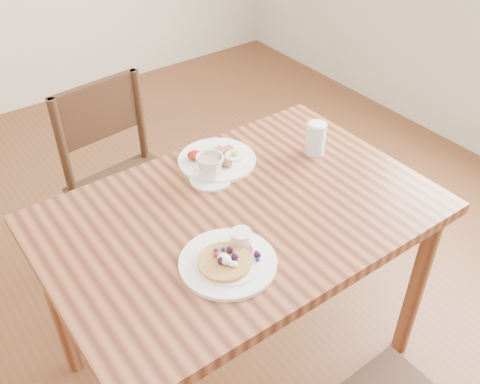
% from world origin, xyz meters
% --- Properties ---
extents(ground, '(5.00, 5.00, 0.00)m').
position_xyz_m(ground, '(0.00, 0.00, 0.00)').
color(ground, brown).
rests_on(ground, ground).
extents(dining_table, '(1.20, 0.80, 0.75)m').
position_xyz_m(dining_table, '(0.00, 0.00, 0.65)').
color(dining_table, brown).
rests_on(dining_table, ground).
extents(chair_far, '(0.46, 0.46, 0.88)m').
position_xyz_m(chair_far, '(-0.09, 0.68, 0.49)').
color(chair_far, '#362113').
rests_on(chair_far, ground).
extents(pancake_plate, '(0.27, 0.27, 0.06)m').
position_xyz_m(pancake_plate, '(-0.16, -0.17, 0.76)').
color(pancake_plate, white).
rests_on(pancake_plate, dining_table).
extents(breakfast_plate, '(0.27, 0.27, 0.04)m').
position_xyz_m(breakfast_plate, '(0.09, 0.26, 0.76)').
color(breakfast_plate, white).
rests_on(breakfast_plate, dining_table).
extents(teacup_saucer, '(0.14, 0.14, 0.09)m').
position_xyz_m(teacup_saucer, '(0.01, 0.18, 0.79)').
color(teacup_saucer, white).
rests_on(teacup_saucer, dining_table).
extents(water_glass, '(0.07, 0.07, 0.11)m').
position_xyz_m(water_glass, '(0.40, 0.10, 0.81)').
color(water_glass, silver).
rests_on(water_glass, dining_table).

